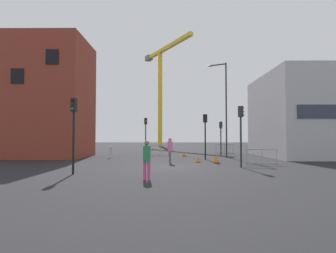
{
  "coord_description": "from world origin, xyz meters",
  "views": [
    {
      "loc": [
        0.21,
        -18.26,
        1.94
      ],
      "look_at": [
        0.0,
        6.88,
        2.87
      ],
      "focal_mm": 29.82,
      "sensor_mm": 36.0,
      "label": 1
    }
  ],
  "objects_px": {
    "traffic_cone_by_barrier": "(198,159)",
    "traffic_cone_striped": "(216,159)",
    "traffic_light_island": "(205,129)",
    "traffic_cone_on_verge": "(184,154)",
    "pedestrian_walking": "(170,148)",
    "pedestrian_waiting": "(147,157)",
    "streetlamp_tall": "(224,103)",
    "traffic_light_crosswalk": "(241,126)",
    "traffic_light_median": "(221,133)",
    "traffic_light_near": "(146,130)",
    "traffic_light_far": "(74,123)",
    "construction_crane": "(161,79)"
  },
  "relations": [
    {
      "from": "traffic_cone_by_barrier",
      "to": "traffic_cone_striped",
      "type": "xyz_separation_m",
      "value": [
        1.36,
        -0.39,
        0.06
      ]
    },
    {
      "from": "traffic_light_island",
      "to": "traffic_cone_on_verge",
      "type": "height_order",
      "value": "traffic_light_island"
    },
    {
      "from": "pedestrian_walking",
      "to": "pedestrian_waiting",
      "type": "relative_size",
      "value": 1.05
    },
    {
      "from": "streetlamp_tall",
      "to": "traffic_cone_by_barrier",
      "type": "relative_size",
      "value": 18.71
    },
    {
      "from": "traffic_cone_striped",
      "to": "traffic_cone_on_verge",
      "type": "bearing_deg",
      "value": 107.42
    },
    {
      "from": "traffic_cone_on_verge",
      "to": "traffic_light_crosswalk",
      "type": "bearing_deg",
      "value": -72.69
    },
    {
      "from": "traffic_light_crosswalk",
      "to": "pedestrian_walking",
      "type": "xyz_separation_m",
      "value": [
        -4.51,
        2.62,
        -1.53
      ]
    },
    {
      "from": "traffic_light_median",
      "to": "traffic_light_crosswalk",
      "type": "xyz_separation_m",
      "value": [
        -0.79,
        -11.36,
        0.24
      ]
    },
    {
      "from": "traffic_light_near",
      "to": "traffic_cone_by_barrier",
      "type": "distance_m",
      "value": 10.66
    },
    {
      "from": "traffic_light_median",
      "to": "traffic_cone_striped",
      "type": "bearing_deg",
      "value": -102.63
    },
    {
      "from": "traffic_light_crosswalk",
      "to": "traffic_cone_on_verge",
      "type": "relative_size",
      "value": 7.39
    },
    {
      "from": "traffic_cone_on_verge",
      "to": "traffic_light_island",
      "type": "bearing_deg",
      "value": -66.73
    },
    {
      "from": "pedestrian_waiting",
      "to": "traffic_cone_striped",
      "type": "height_order",
      "value": "pedestrian_waiting"
    },
    {
      "from": "traffic_light_median",
      "to": "traffic_light_island",
      "type": "relative_size",
      "value": 0.91
    },
    {
      "from": "streetlamp_tall",
      "to": "traffic_light_far",
      "type": "height_order",
      "value": "streetlamp_tall"
    },
    {
      "from": "pedestrian_waiting",
      "to": "traffic_light_island",
      "type": "bearing_deg",
      "value": 70.51
    },
    {
      "from": "streetlamp_tall",
      "to": "traffic_light_median",
      "type": "xyz_separation_m",
      "value": [
        0.17,
        2.79,
        -2.79
      ]
    },
    {
      "from": "traffic_light_near",
      "to": "traffic_light_crosswalk",
      "type": "distance_m",
      "value": 14.75
    },
    {
      "from": "traffic_light_island",
      "to": "streetlamp_tall",
      "type": "bearing_deg",
      "value": 48.05
    },
    {
      "from": "construction_crane",
      "to": "pedestrian_waiting",
      "type": "xyz_separation_m",
      "value": [
        0.84,
        -45.27,
        -12.91
      ]
    },
    {
      "from": "construction_crane",
      "to": "pedestrian_walking",
      "type": "bearing_deg",
      "value": -87.13
    },
    {
      "from": "traffic_light_near",
      "to": "traffic_light_crosswalk",
      "type": "height_order",
      "value": "traffic_light_near"
    },
    {
      "from": "construction_crane",
      "to": "traffic_light_far",
      "type": "distance_m",
      "value": 44.88
    },
    {
      "from": "pedestrian_walking",
      "to": "traffic_light_island",
      "type": "bearing_deg",
      "value": 50.08
    },
    {
      "from": "traffic_light_median",
      "to": "streetlamp_tall",
      "type": "bearing_deg",
      "value": -93.47
    },
    {
      "from": "traffic_light_island",
      "to": "pedestrian_waiting",
      "type": "height_order",
      "value": "traffic_light_island"
    },
    {
      "from": "pedestrian_walking",
      "to": "traffic_light_far",
      "type": "bearing_deg",
      "value": -130.48
    },
    {
      "from": "traffic_light_near",
      "to": "pedestrian_waiting",
      "type": "bearing_deg",
      "value": -84.78
    },
    {
      "from": "streetlamp_tall",
      "to": "pedestrian_waiting",
      "type": "height_order",
      "value": "streetlamp_tall"
    },
    {
      "from": "traffic_cone_by_barrier",
      "to": "traffic_cone_striped",
      "type": "distance_m",
      "value": 1.42
    },
    {
      "from": "traffic_light_far",
      "to": "streetlamp_tall",
      "type": "bearing_deg",
      "value": 49.39
    },
    {
      "from": "traffic_light_near",
      "to": "traffic_light_median",
      "type": "distance_m",
      "value": 8.13
    },
    {
      "from": "traffic_light_island",
      "to": "traffic_cone_by_barrier",
      "type": "relative_size",
      "value": 8.1
    },
    {
      "from": "traffic_light_crosswalk",
      "to": "traffic_cone_on_verge",
      "type": "xyz_separation_m",
      "value": [
        -3.12,
        10.0,
        -2.38
      ]
    },
    {
      "from": "traffic_light_near",
      "to": "traffic_cone_striped",
      "type": "distance_m",
      "value": 11.64
    },
    {
      "from": "pedestrian_walking",
      "to": "pedestrian_waiting",
      "type": "distance_m",
      "value": 7.91
    },
    {
      "from": "pedestrian_walking",
      "to": "streetlamp_tall",
      "type": "bearing_deg",
      "value": 49.26
    },
    {
      "from": "traffic_light_median",
      "to": "traffic_cone_on_verge",
      "type": "relative_size",
      "value": 6.67
    },
    {
      "from": "traffic_light_far",
      "to": "traffic_cone_striped",
      "type": "height_order",
      "value": "traffic_light_far"
    },
    {
      "from": "traffic_light_island",
      "to": "traffic_cone_by_barrier",
      "type": "distance_m",
      "value": 3.59
    },
    {
      "from": "streetlamp_tall",
      "to": "traffic_cone_striped",
      "type": "relative_size",
      "value": 15.07
    },
    {
      "from": "construction_crane",
      "to": "pedestrian_walking",
      "type": "xyz_separation_m",
      "value": [
        1.87,
        -37.43,
        -12.85
      ]
    },
    {
      "from": "pedestrian_walking",
      "to": "traffic_cone_by_barrier",
      "type": "bearing_deg",
      "value": 26.87
    },
    {
      "from": "construction_crane",
      "to": "pedestrian_walking",
      "type": "relative_size",
      "value": 10.98
    },
    {
      "from": "streetlamp_tall",
      "to": "pedestrian_waiting",
      "type": "distance_m",
      "value": 15.66
    },
    {
      "from": "traffic_light_far",
      "to": "traffic_light_median",
      "type": "relative_size",
      "value": 1.13
    },
    {
      "from": "construction_crane",
      "to": "pedestrian_walking",
      "type": "distance_m",
      "value": 39.62
    },
    {
      "from": "pedestrian_walking",
      "to": "traffic_cone_on_verge",
      "type": "height_order",
      "value": "pedestrian_walking"
    },
    {
      "from": "streetlamp_tall",
      "to": "traffic_light_near",
      "type": "height_order",
      "value": "streetlamp_tall"
    },
    {
      "from": "traffic_light_far",
      "to": "traffic_light_median",
      "type": "bearing_deg",
      "value": 54.8
    }
  ]
}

